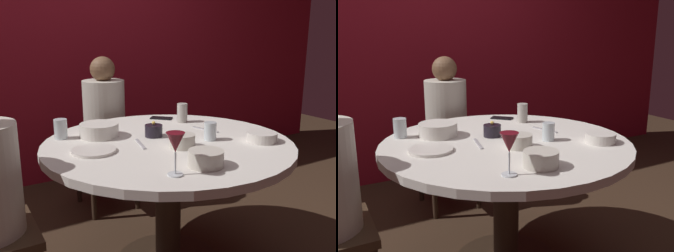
% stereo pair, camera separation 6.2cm
% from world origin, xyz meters
% --- Properties ---
extents(back_wall, '(6.00, 0.10, 2.60)m').
position_xyz_m(back_wall, '(0.00, 1.66, 1.30)').
color(back_wall, maroon).
rests_on(back_wall, ground).
extents(dining_table, '(1.30, 1.30, 0.74)m').
position_xyz_m(dining_table, '(0.00, 0.00, 0.59)').
color(dining_table, silver).
rests_on(dining_table, ground).
extents(seated_diner_back, '(0.40, 0.40, 1.13)m').
position_xyz_m(seated_diner_back, '(0.00, 0.91, 0.70)').
color(seated_diner_back, '#3F2D1E').
rests_on(seated_diner_back, ground).
extents(candle_holder, '(0.10, 0.10, 0.09)m').
position_xyz_m(candle_holder, '(-0.02, 0.11, 0.78)').
color(candle_holder, black).
rests_on(candle_holder, dining_table).
extents(wine_glass, '(0.08, 0.08, 0.18)m').
position_xyz_m(wine_glass, '(-0.23, -0.43, 0.87)').
color(wine_glass, silver).
rests_on(wine_glass, dining_table).
extents(dinner_plate, '(0.21, 0.21, 0.01)m').
position_xyz_m(dinner_plate, '(-0.40, 0.02, 0.75)').
color(dinner_plate, silver).
rests_on(dinner_plate, dining_table).
extents(cell_phone, '(0.15, 0.15, 0.01)m').
position_xyz_m(cell_phone, '(0.23, 0.47, 0.75)').
color(cell_phone, black).
rests_on(cell_phone, dining_table).
extents(bowl_serving_large, '(0.21, 0.21, 0.07)m').
position_xyz_m(bowl_serving_large, '(-0.28, 0.26, 0.78)').
color(bowl_serving_large, silver).
rests_on(bowl_serving_large, dining_table).
extents(bowl_salad_center, '(0.13, 0.13, 0.07)m').
position_xyz_m(bowl_salad_center, '(0.00, -0.14, 0.78)').
color(bowl_salad_center, beige).
rests_on(bowl_salad_center, dining_table).
extents(bowl_small_white, '(0.15, 0.15, 0.07)m').
position_xyz_m(bowl_small_white, '(-0.06, -0.41, 0.78)').
color(bowl_small_white, beige).
rests_on(bowl_small_white, dining_table).
extents(bowl_sauce_side, '(0.16, 0.16, 0.05)m').
position_xyz_m(bowl_sauce_side, '(0.41, -0.26, 0.77)').
color(bowl_sauce_side, silver).
rests_on(bowl_sauce_side, dining_table).
extents(cup_near_candle, '(0.06, 0.06, 0.12)m').
position_xyz_m(cup_near_candle, '(0.29, 0.32, 0.80)').
color(cup_near_candle, '#B2ADA3').
rests_on(cup_near_candle, dining_table).
extents(cup_by_left_diner, '(0.07, 0.07, 0.10)m').
position_xyz_m(cup_by_left_diner, '(0.20, -0.10, 0.79)').
color(cup_by_left_diner, silver).
rests_on(cup_by_left_diner, dining_table).
extents(cup_by_right_diner, '(0.07, 0.07, 0.11)m').
position_xyz_m(cup_by_right_diner, '(-0.47, 0.33, 0.80)').
color(cup_by_right_diner, silver).
rests_on(cup_by_right_diner, dining_table).
extents(fork_near_plate, '(0.06, 0.18, 0.01)m').
position_xyz_m(fork_near_plate, '(-0.15, 0.01, 0.75)').
color(fork_near_plate, '#B7B7BC').
rests_on(fork_near_plate, dining_table).
extents(knife_near_plate, '(0.07, 0.18, 0.01)m').
position_xyz_m(knife_near_plate, '(0.30, 0.08, 0.75)').
color(knife_near_plate, '#B7B7BC').
rests_on(knife_near_plate, dining_table).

